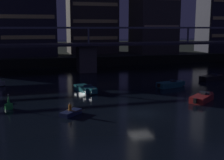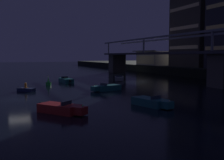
% 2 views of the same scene
% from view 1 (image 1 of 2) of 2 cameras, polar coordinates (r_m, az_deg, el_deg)
% --- Properties ---
extents(ground_plane, '(400.00, 400.00, 0.00)m').
position_cam_1_polar(ground_plane, '(32.67, 5.63, -6.42)').
color(ground_plane, black).
extents(far_riverbank, '(240.00, 80.00, 2.20)m').
position_cam_1_polar(far_riverbank, '(110.25, -9.62, 5.72)').
color(far_riverbank, black).
rests_on(far_riverbank, ground).
extents(river_bridge, '(94.43, 6.40, 9.38)m').
position_cam_1_polar(river_bridge, '(62.58, -5.02, 5.72)').
color(river_bridge, '#4C4944').
rests_on(river_bridge, ground).
extents(tower_west_tall, '(13.39, 8.89, 24.51)m').
position_cam_1_polar(tower_west_tall, '(77.42, -16.04, 13.46)').
color(tower_west_tall, '#282833').
rests_on(tower_west_tall, far_riverbank).
extents(tower_central, '(12.84, 10.28, 22.24)m').
position_cam_1_polar(tower_central, '(83.47, -3.94, 12.76)').
color(tower_central, '#38332D').
rests_on(tower_central, far_riverbank).
extents(tower_east_low, '(8.59, 8.44, 24.63)m').
position_cam_1_polar(tower_east_low, '(92.99, 19.55, 12.68)').
color(tower_east_low, '#282833').
rests_on(tower_east_low, far_riverbank).
extents(speedboat_near_center, '(5.21, 2.60, 1.16)m').
position_cam_1_polar(speedboat_near_center, '(55.51, 18.65, 0.40)').
color(speedboat_near_center, black).
rests_on(speedboat_near_center, ground).
extents(speedboat_near_right, '(2.89, 5.15, 1.16)m').
position_cam_1_polar(speedboat_near_right, '(43.49, -5.12, -1.68)').
color(speedboat_near_right, '#196066').
rests_on(speedboat_near_right, ground).
extents(speedboat_mid_left, '(4.67, 4.02, 1.16)m').
position_cam_1_polar(speedboat_mid_left, '(39.41, 17.01, -3.32)').
color(speedboat_mid_left, maroon).
rests_on(speedboat_mid_left, ground).
extents(speedboat_far_left, '(5.20, 2.71, 1.16)m').
position_cam_1_polar(speedboat_far_left, '(47.45, 11.17, -0.84)').
color(speedboat_far_left, '#196066').
rests_on(speedboat_far_left, ground).
extents(channel_buoy, '(0.90, 0.90, 1.76)m').
position_cam_1_polar(channel_buoy, '(36.09, -19.29, -4.57)').
color(channel_buoy, green).
rests_on(channel_buoy, ground).
extents(dinghy_with_paddler, '(2.62, 2.61, 1.36)m').
position_cam_1_polar(dinghy_with_paddler, '(32.14, -7.96, -6.24)').
color(dinghy_with_paddler, '#19234C').
rests_on(dinghy_with_paddler, ground).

